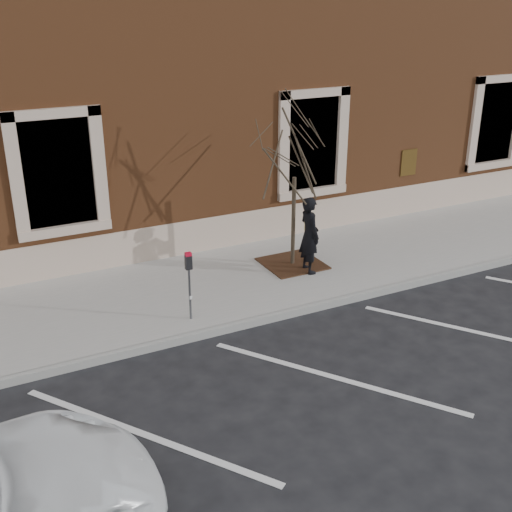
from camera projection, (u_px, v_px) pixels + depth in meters
ground at (270, 320)px, 12.20m from camera, size 120.00×120.00×0.00m
sidewalk_near at (232, 282)px, 13.61m from camera, size 40.00×3.50×0.15m
curb_near at (272, 318)px, 12.13m from camera, size 40.00×0.12×0.15m
parking_stripes at (334, 377)px, 10.39m from camera, size 28.00×4.40×0.01m
building_civic at (135, 64)px, 17.05m from camera, size 40.00×8.62×8.00m
man at (309, 235)px, 13.64m from camera, size 0.43×0.63×1.68m
parking_meter at (189, 273)px, 11.59m from camera, size 0.12×0.09×1.33m
tree_grate at (292, 263)px, 14.32m from camera, size 1.26×1.26×0.03m
sapling at (295, 152)px, 13.35m from camera, size 2.18×2.18×3.64m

